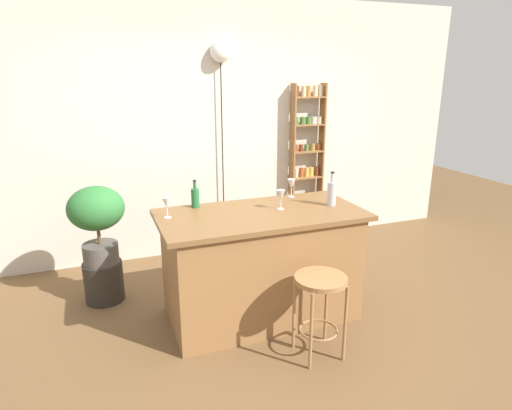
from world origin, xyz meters
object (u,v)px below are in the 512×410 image
Objects in this scene: bottle_vinegar at (195,197)px; wine_glass_right at (281,196)px; bottle_spirits_clear at (332,193)px; wine_glass_center at (167,203)px; plant_stool at (104,281)px; bar_stool at (320,296)px; potted_plant at (97,216)px; spice_shelf at (307,162)px; pendant_globe_light at (220,55)px; wine_glass_left at (291,184)px.

bottle_vinegar is 1.43× the size of wine_glass_right.
bottle_vinegar is 0.80× the size of bottle_spirits_clear.
wine_glass_center is at bearing 173.17° from wine_glass_right.
bottle_vinegar is (0.78, -0.42, 0.83)m from plant_stool.
bar_stool is at bearing -56.94° from bottle_vinegar.
bottle_spirits_clear is at bearing -22.44° from potted_plant.
bar_stool is 2.04m from potted_plant.
spice_shelf is at bearing 70.14° from bottle_spirits_clear.
plant_stool is at bearing 151.86° from bottle_vinegar.
bar_stool is at bearing -88.77° from pendant_globe_light.
spice_shelf is 1.40m from wine_glass_left.
wine_glass_left is (1.67, -0.41, 0.86)m from plant_stool.
bottle_spirits_clear is (1.87, -0.77, 0.23)m from potted_plant.
wine_glass_left is at bearing 0.57° from bottle_vinegar.
wine_glass_center is (-0.92, 0.81, 0.56)m from bar_stool.
bar_stool is 3.82× the size of wine_glass_right.
wine_glass_left is at bearing -13.80° from plant_stool.
wine_glass_center is at bearing -170.07° from wine_glass_left.
potted_plant is at bearing -162.52° from spice_shelf.
spice_shelf reaches higher than bottle_spirits_clear.
wine_glass_right reaches higher than potted_plant.
bottle_spirits_clear is 0.42m from wine_glass_left.
potted_plant is at bearing 166.20° from wine_glass_left.
spice_shelf is 2.02m from bottle_vinegar.
wine_glass_right is (-0.44, 0.05, 0.01)m from bottle_spirits_clear.
wine_glass_left is at bearing 76.85° from bar_stool.
potted_plant is at bearing -150.16° from pendant_globe_light.
potted_plant is 0.30× the size of pendant_globe_light.
bottle_spirits_clear is (0.44, 0.64, 0.56)m from bar_stool.
spice_shelf is 8.08× the size of bottle_vinegar.
wine_glass_right is at bearing -127.90° from wine_glass_left.
bottle_spirits_clear reaches higher than bottle_vinegar.
bar_stool is at bearing -89.44° from wine_glass_right.
bottle_vinegar is at bearing -179.43° from wine_glass_left.
plant_stool is (-2.43, -0.76, -0.79)m from spice_shelf.
wine_glass_right is (-0.01, 0.70, 0.56)m from bar_stool.
bar_stool reaches higher than plant_stool.
wine_glass_center is at bearing -121.75° from pendant_globe_light.
wine_glass_left is at bearing 52.10° from wine_glass_right.
spice_shelf is 2.36m from wine_glass_center.
bar_stool is 1.35m from wine_glass_center.
bottle_spirits_clear is 1.78× the size of wine_glass_left.
wine_glass_left is at bearing 9.93° from wine_glass_center.
wine_glass_center is (-1.36, 0.16, 0.01)m from bottle_spirits_clear.
wine_glass_center is at bearing 138.73° from bar_stool.
potted_plant is at bearing 157.56° from bottle_spirits_clear.
bottle_vinegar is (-1.64, -1.18, 0.04)m from spice_shelf.
wine_glass_right is at bearing -88.46° from pendant_globe_light.
wine_glass_right is at bearing 173.35° from bottle_spirits_clear.
wine_glass_left reaches higher than potted_plant.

